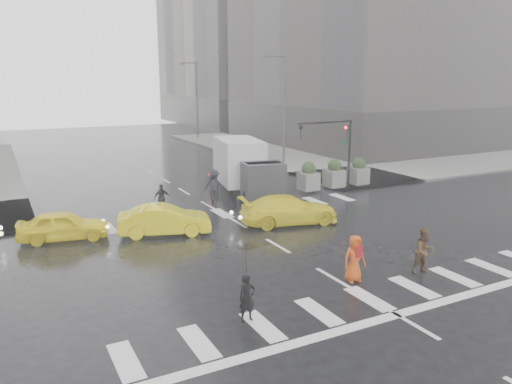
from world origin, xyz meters
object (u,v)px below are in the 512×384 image
taxi_front (63,225)px  box_truck (245,167)px  pedestrian_orange (355,258)px  traffic_signal_pole (337,140)px  taxi_mid (165,220)px  pedestrian_brown (424,251)px

taxi_front → box_truck: (11.09, 4.01, 1.15)m
pedestrian_orange → traffic_signal_pole: bearing=65.5°
pedestrian_orange → taxi_mid: size_ratio=0.40×
box_truck → pedestrian_orange: bearing=-88.1°
pedestrian_brown → taxi_front: (-11.33, 10.41, -0.20)m
pedestrian_brown → pedestrian_orange: (-2.74, 0.63, -0.01)m
traffic_signal_pole → taxi_mid: bearing=-162.0°
pedestrian_orange → taxi_front: size_ratio=0.44×
traffic_signal_pole → box_truck: (-6.01, 1.21, -1.40)m
traffic_signal_pole → taxi_mid: traffic_signal_pole is taller
pedestrian_brown → box_truck: box_truck is taller
traffic_signal_pole → pedestrian_orange: size_ratio=2.65×
traffic_signal_pole → box_truck: traffic_signal_pole is taller
pedestrian_brown → taxi_mid: size_ratio=0.41×
pedestrian_brown → taxi_front: bearing=145.7°
taxi_mid → pedestrian_orange: bearing=-135.3°
taxi_mid → traffic_signal_pole: bearing=-54.5°
taxi_front → box_truck: box_truck is taller
traffic_signal_pole → pedestrian_orange: bearing=-124.1°
pedestrian_orange → taxi_front: (-8.59, 9.78, -0.19)m
taxi_front → pedestrian_orange: bearing=-128.2°
taxi_mid → taxi_front: bearing=89.6°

